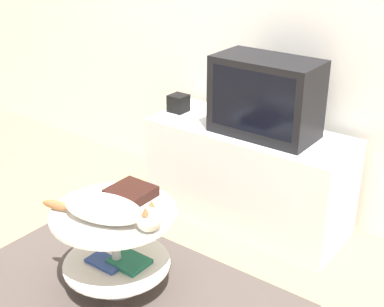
# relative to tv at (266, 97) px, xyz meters

# --- Properties ---
(ground_plane) EXTENTS (12.00, 12.00, 0.00)m
(ground_plane) POSITION_rel_tv_xyz_m (-0.19, -0.99, -0.81)
(ground_plane) COLOR tan
(rug) EXTENTS (1.62, 1.04, 0.02)m
(rug) POSITION_rel_tv_xyz_m (-0.19, -0.99, -0.80)
(rug) COLOR #4C423D
(rug) RESTS_ON ground_plane
(tv_stand) EXTENTS (1.19, 0.47, 0.59)m
(tv_stand) POSITION_rel_tv_xyz_m (-0.10, 0.02, -0.51)
(tv_stand) COLOR silver
(tv_stand) RESTS_ON ground_plane
(tv) EXTENTS (0.57, 0.31, 0.43)m
(tv) POSITION_rel_tv_xyz_m (0.00, 0.00, 0.00)
(tv) COLOR black
(tv) RESTS_ON tv_stand
(speaker) EXTENTS (0.11, 0.11, 0.11)m
(speaker) POSITION_rel_tv_xyz_m (-0.61, 0.01, -0.16)
(speaker) COLOR black
(speaker) RESTS_ON tv_stand
(coffee_table) EXTENTS (0.60, 0.60, 0.42)m
(coffee_table) POSITION_rel_tv_xyz_m (-0.26, -0.93, -0.52)
(coffee_table) COLOR #B2B2B7
(coffee_table) RESTS_ON rug
(dvd_box) EXTENTS (0.20, 0.20, 0.05)m
(dvd_box) POSITION_rel_tv_xyz_m (-0.29, -0.78, -0.34)
(dvd_box) COLOR black
(dvd_box) RESTS_ON coffee_table
(cat) EXTENTS (0.60, 0.28, 0.14)m
(cat) POSITION_rel_tv_xyz_m (-0.21, -1.00, -0.30)
(cat) COLOR silver
(cat) RESTS_ON coffee_table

